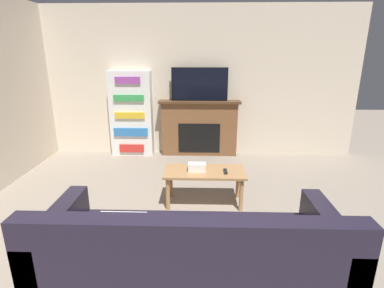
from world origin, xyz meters
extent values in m
cube|color=beige|center=(0.00, 4.37, 1.35)|extent=(6.22, 0.06, 2.70)
cube|color=brown|center=(0.21, 4.23, 0.50)|extent=(1.40, 0.22, 1.00)
cube|color=black|center=(0.21, 4.11, 0.35)|extent=(0.77, 0.01, 0.55)
cube|color=#4C331E|center=(0.21, 4.21, 1.02)|extent=(1.50, 0.28, 0.04)
cube|color=black|center=(0.21, 4.21, 1.34)|extent=(1.01, 0.03, 0.59)
cube|color=black|center=(0.21, 4.19, 1.34)|extent=(0.98, 0.01, 0.56)
cube|color=black|center=(0.18, 0.80, 0.22)|extent=(2.32, 0.97, 0.44)
cube|color=black|center=(0.18, 0.39, 0.67)|extent=(2.32, 0.16, 0.45)
cube|color=black|center=(-0.90, 0.80, 0.35)|extent=(0.16, 0.97, 0.69)
cube|color=black|center=(1.25, 0.80, 0.35)|extent=(0.16, 0.97, 0.69)
cube|color=silver|center=(-0.35, 0.70, 0.58)|extent=(0.36, 0.14, 0.28)
cube|color=#A87A4C|center=(0.29, 2.27, 0.44)|extent=(1.03, 0.48, 0.03)
cylinder|color=#A87A4C|center=(-0.16, 2.09, 0.21)|extent=(0.05, 0.05, 0.43)
cylinder|color=#A87A4C|center=(0.74, 2.09, 0.21)|extent=(0.05, 0.05, 0.43)
cylinder|color=#A87A4C|center=(-0.16, 2.45, 0.21)|extent=(0.05, 0.05, 0.43)
cylinder|color=#A87A4C|center=(0.74, 2.45, 0.21)|extent=(0.05, 0.05, 0.43)
cube|color=white|center=(0.19, 2.26, 0.51)|extent=(0.22, 0.12, 0.10)
cube|color=black|center=(0.55, 2.23, 0.47)|extent=(0.04, 0.15, 0.02)
cube|color=white|center=(-1.06, 4.21, 0.79)|extent=(0.77, 0.26, 1.58)
cube|color=red|center=(-1.06, 4.06, 0.16)|extent=(0.46, 0.03, 0.15)
cube|color=#2D70B7|center=(-1.06, 4.06, 0.47)|extent=(0.63, 0.03, 0.15)
cube|color=gold|center=(-1.06, 4.06, 0.79)|extent=(0.54, 0.03, 0.11)
cube|color=green|center=(-1.06, 4.06, 1.10)|extent=(0.55, 0.03, 0.12)
cube|color=purple|center=(-1.06, 4.06, 1.42)|extent=(0.45, 0.03, 0.12)
camera|label=1|loc=(0.24, -1.25, 1.90)|focal=28.00mm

